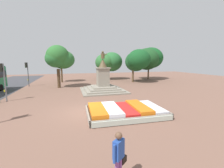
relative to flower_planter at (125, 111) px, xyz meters
name	(u,v)px	position (x,y,z in m)	size (l,w,h in m)	color
ground_plane	(85,112)	(-2.78, 1.50, -0.28)	(78.15, 78.15, 0.00)	brown
flower_planter	(125,111)	(0.00, 0.00, 0.00)	(5.79, 3.89, 0.65)	#38281C
statue_monument	(103,84)	(0.35, 9.10, 0.69)	(5.65, 5.65, 5.22)	gray
traffic_light_mid_block	(3,76)	(-10.03, 6.73, 2.28)	(0.42, 0.31, 3.72)	slate
traffic_light_far_corner	(27,70)	(-10.20, 16.07, 2.29)	(0.41, 0.30, 3.75)	#4C5156
pedestrian_with_handbag	(119,155)	(-2.40, -5.86, 0.71)	(0.61, 0.53, 1.76)	#8C4C99
park_tree_far_left	(137,60)	(8.40, 15.84, 3.80)	(4.23, 5.22, 6.11)	brown
park_tree_behind_statue	(60,57)	(-5.47, 20.04, 4.53)	(3.82, 3.48, 6.13)	brown
park_tree_far_right	(109,62)	(4.46, 21.85, 3.50)	(5.95, 4.87, 5.89)	brown
park_tree_street_side	(147,59)	(12.60, 19.70, 4.17)	(6.75, 7.00, 6.95)	brown
park_tree_mid_canopy	(59,58)	(-5.23, 13.75, 4.11)	(4.20, 3.97, 6.26)	#4C3823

